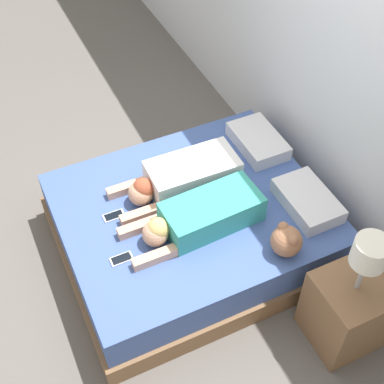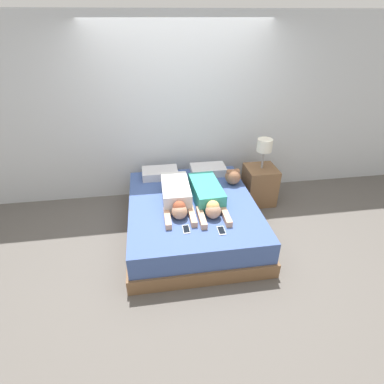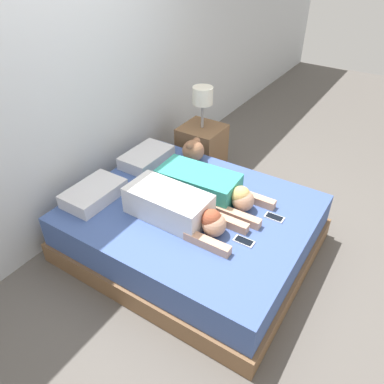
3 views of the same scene
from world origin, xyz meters
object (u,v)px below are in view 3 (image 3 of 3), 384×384
person_right (208,187)px  cell_phone_left (244,241)px  person_left (177,208)px  plush_toy (193,150)px  cell_phone_right (274,217)px  bed (192,228)px  pillow_head_right (147,157)px  pillow_head_left (94,193)px  nightstand (202,147)px

person_right → cell_phone_left: (-0.34, -0.52, -0.10)m
person_left → plush_toy: bearing=24.8°
cell_phone_right → cell_phone_left: bearing=168.0°
plush_toy → bed: bearing=-148.2°
cell_phone_left → pillow_head_right: bearing=68.8°
pillow_head_left → bed: bearing=-64.7°
pillow_head_right → cell_phone_left: 1.41m
person_left → pillow_head_right: bearing=53.5°
cell_phone_right → nightstand: bearing=53.8°
plush_toy → nightstand: 0.59m
person_right → pillow_head_right: bearing=78.3°
pillow_head_right → cell_phone_left: bearing=-111.2°
pillow_head_right → nightstand: 0.81m
bed → person_left: person_left is taller
pillow_head_left → person_right: bearing=-55.1°
bed → plush_toy: size_ratio=8.62×
bed → pillow_head_left: pillow_head_left is taller
pillow_head_right → cell_phone_left: pillow_head_right is taller
cell_phone_right → person_right: bearing=93.6°
person_right → cell_phone_left: size_ratio=6.56×
cell_phone_left → nightstand: 1.73m
cell_phone_left → nightstand: size_ratio=0.15×
person_left → plush_toy: 0.92m
bed → person_left: (-0.20, 0.01, 0.35)m
bed → plush_toy: plush_toy is taller
person_right → pillow_head_left: bearing=124.9°
pillow_head_right → nightstand: nightstand is taller
cell_phone_right → pillow_head_left: bearing=113.0°
person_left → plush_toy: (0.84, 0.39, 0.01)m
pillow_head_left → person_right: (0.55, -0.79, 0.04)m
plush_toy → nightstand: (0.49, 0.20, -0.25)m
bed → cell_phone_right: size_ratio=12.77×
person_left → person_right: (0.39, -0.04, -0.01)m
person_right → cell_phone_left: bearing=-123.4°
bed → nightstand: nightstand is taller
cell_phone_left → plush_toy: size_ratio=0.68×
pillow_head_right → nightstand: size_ratio=0.50×
person_right → cell_phone_right: (0.04, -0.60, -0.10)m
bed → cell_phone_left: (-0.15, -0.55, 0.24)m
bed → plush_toy: bearing=31.8°
bed → pillow_head_right: (0.36, 0.76, 0.29)m
pillow_head_left → nightstand: size_ratio=0.50×
pillow_head_left → person_left: bearing=-77.7°
bed → pillow_head_right: bearing=64.7°
bed → person_right: bearing=-9.3°
person_right → cell_phone_right: 0.61m
cell_phone_left → person_right: bearing=56.6°
cell_phone_right → nightstand: size_ratio=0.15×
person_left → person_right: 0.39m
bed → cell_phone_right: bearing=-69.9°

